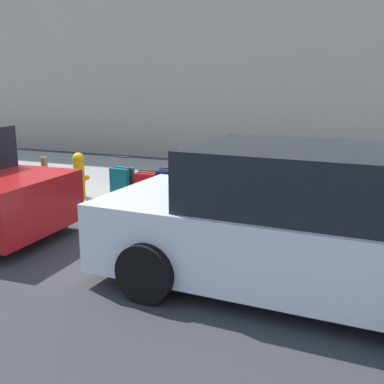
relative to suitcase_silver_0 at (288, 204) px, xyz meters
The scene contains 12 objects.
ground_plane 3.66m from the suitcase_silver_0, ahead, with size 40.00×40.00×0.00m, color #333335.
sidewalk_curb 4.09m from the suitcase_silver_0, 28.07° to the right, with size 18.00×5.00×0.14m, color gray.
suitcase_silver_0 is the anchor object (origin of this frame).
suitcase_maroon_1 0.48m from the suitcase_silver_0, ahead, with size 0.37×0.25×0.87m.
suitcase_olive_2 0.98m from the suitcase_silver_0, ahead, with size 0.49×0.23×0.89m.
suitcase_black_3 1.52m from the suitcase_silver_0, ahead, with size 0.46×0.29×0.57m.
suitcase_navy_4 2.02m from the suitcase_silver_0, ahead, with size 0.42×0.23×0.69m.
suitcase_red_5 2.50m from the suitcase_silver_0, ahead, with size 0.39×0.26×0.60m.
suitcase_teal_6 2.96m from the suitcase_silver_0, ahead, with size 0.39×0.29×0.83m.
fire_hydrant 3.88m from the suitcase_silver_0, ahead, with size 0.39×0.21×0.84m.
bollard_post 4.53m from the suitcase_silver_0, ahead, with size 0.12×0.12×0.74m, color brown.
parked_car_white_0 2.30m from the suitcase_silver_0, 104.48° to the left, with size 4.55×2.27×1.59m.
Camera 1 is at (-4.91, 6.56, 2.25)m, focal length 44.26 mm.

